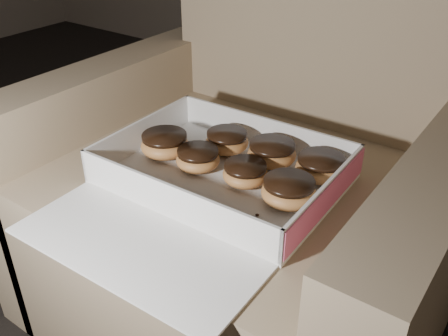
% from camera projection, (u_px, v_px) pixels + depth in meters
% --- Properties ---
extents(armchair, '(0.91, 0.77, 0.95)m').
position_uv_depth(armchair, '(249.00, 203.00, 1.15)').
color(armchair, '#867355').
rests_on(armchair, floor).
extents(bakery_box, '(0.45, 0.53, 0.07)m').
position_uv_depth(bakery_box, '(212.00, 185.00, 0.96)').
color(bakery_box, white).
rests_on(bakery_box, armchair).
extents(donut_a, '(0.09, 0.09, 0.04)m').
position_uv_depth(donut_a, '(245.00, 173.00, 0.96)').
color(donut_a, '#CE8448').
rests_on(donut_a, bakery_box).
extents(donut_b, '(0.10, 0.10, 0.05)m').
position_uv_depth(donut_b, '(321.00, 167.00, 0.98)').
color(donut_b, '#CE8448').
rests_on(donut_b, bakery_box).
extents(donut_c, '(0.09, 0.09, 0.05)m').
position_uv_depth(donut_c, '(227.00, 141.00, 1.07)').
color(donut_c, '#CE8448').
rests_on(donut_c, bakery_box).
extents(donut_d, '(0.10, 0.10, 0.05)m').
position_uv_depth(donut_d, '(289.00, 191.00, 0.90)').
color(donut_d, '#CE8448').
rests_on(donut_d, bakery_box).
extents(donut_e, '(0.09, 0.09, 0.04)m').
position_uv_depth(donut_e, '(198.00, 159.00, 1.01)').
color(donut_e, '#CE8448').
rests_on(donut_e, bakery_box).
extents(donut_f, '(0.10, 0.10, 0.05)m').
position_uv_depth(donut_f, '(165.00, 144.00, 1.06)').
color(donut_f, '#CE8448').
rests_on(donut_f, bakery_box).
extents(donut_g, '(0.10, 0.10, 0.05)m').
position_uv_depth(donut_g, '(272.00, 153.00, 1.03)').
color(donut_g, '#CE8448').
rests_on(donut_g, bakery_box).
extents(crumb_a, '(0.01, 0.01, 0.00)m').
position_uv_depth(crumb_a, '(257.00, 215.00, 0.88)').
color(crumb_a, black).
rests_on(crumb_a, bakery_box).
extents(crumb_b, '(0.01, 0.01, 0.00)m').
position_uv_depth(crumb_b, '(162.00, 189.00, 0.95)').
color(crumb_b, black).
rests_on(crumb_b, bakery_box).
extents(crumb_c, '(0.01, 0.01, 0.00)m').
position_uv_depth(crumb_c, '(184.00, 209.00, 0.90)').
color(crumb_c, black).
rests_on(crumb_c, bakery_box).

